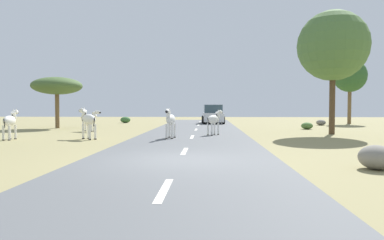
# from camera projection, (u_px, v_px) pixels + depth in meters

# --- Properties ---
(ground_plane) EXTENTS (90.00, 90.00, 0.00)m
(ground_plane) POSITION_uv_depth(u_px,v_px,m) (177.00, 161.00, 10.93)
(ground_plane) COLOR #8E8456
(road) EXTENTS (6.00, 64.00, 0.05)m
(road) POSITION_uv_depth(u_px,v_px,m) (180.00, 160.00, 10.93)
(road) COLOR #56595B
(road) RESTS_ON ground_plane
(lane_markings) EXTENTS (0.16, 56.00, 0.01)m
(lane_markings) POSITION_uv_depth(u_px,v_px,m) (177.00, 165.00, 9.93)
(lane_markings) COLOR silver
(lane_markings) RESTS_ON road
(zebra_0) EXTENTS (0.53, 1.64, 1.54)m
(zebra_0) POSITION_uv_depth(u_px,v_px,m) (170.00, 120.00, 18.05)
(zebra_0) COLOR silver
(zebra_0) RESTS_ON road
(zebra_1) EXTENTS (1.36, 1.39, 1.62)m
(zebra_1) POSITION_uv_depth(u_px,v_px,m) (88.00, 120.00, 18.19)
(zebra_1) COLOR silver
(zebra_1) RESTS_ON ground_plane
(zebra_2) EXTENTS (1.48, 0.68, 1.43)m
(zebra_2) POSITION_uv_depth(u_px,v_px,m) (90.00, 118.00, 23.75)
(zebra_2) COLOR silver
(zebra_2) RESTS_ON ground_plane
(zebra_3) EXTENTS (1.04, 1.34, 1.43)m
(zebra_3) POSITION_uv_depth(u_px,v_px,m) (214.00, 120.00, 20.21)
(zebra_3) COLOR silver
(zebra_3) RESTS_ON road
(zebra_4) EXTENTS (0.52, 1.63, 1.54)m
(zebra_4) POSITION_uv_depth(u_px,v_px,m) (10.00, 121.00, 17.91)
(zebra_4) COLOR silver
(zebra_4) RESTS_ON ground_plane
(car_0) EXTENTS (2.16, 4.41, 1.74)m
(car_0) POSITION_uv_depth(u_px,v_px,m) (213.00, 115.00, 34.12)
(car_0) COLOR silver
(car_0) RESTS_ON road
(tree_0) EXTENTS (3.06, 3.06, 6.04)m
(tree_0) POSITION_uv_depth(u_px,v_px,m) (350.00, 76.00, 33.90)
(tree_0) COLOR brown
(tree_0) RESTS_ON ground_plane
(tree_1) EXTENTS (3.71, 3.71, 3.83)m
(tree_1) POSITION_uv_depth(u_px,v_px,m) (57.00, 86.00, 27.22)
(tree_1) COLOR brown
(tree_1) RESTS_ON ground_plane
(tree_3) EXTENTS (4.08, 4.08, 7.22)m
(tree_3) POSITION_uv_depth(u_px,v_px,m) (333.00, 46.00, 21.16)
(tree_3) COLOR #4C3823
(tree_3) RESTS_ON ground_plane
(bush_0) EXTENTS (0.82, 0.74, 0.49)m
(bush_0) POSITION_uv_depth(u_px,v_px,m) (307.00, 126.00, 25.98)
(bush_0) COLOR #4C7038
(bush_0) RESTS_ON ground_plane
(bush_1) EXTENTS (1.00, 0.90, 0.60)m
(bush_1) POSITION_uv_depth(u_px,v_px,m) (125.00, 120.00, 36.12)
(bush_1) COLOR #386633
(bush_1) RESTS_ON ground_plane
(rock_3) EXTENTS (0.89, 0.96, 0.64)m
(rock_3) POSITION_uv_depth(u_px,v_px,m) (376.00, 157.00, 9.48)
(rock_3) COLOR gray
(rock_3) RESTS_ON ground_plane
(rock_4) EXTENTS (0.80, 0.74, 0.49)m
(rock_4) POSITION_uv_depth(u_px,v_px,m) (321.00, 123.00, 31.38)
(rock_4) COLOR gray
(rock_4) RESTS_ON ground_plane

